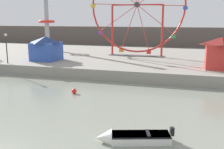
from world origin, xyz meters
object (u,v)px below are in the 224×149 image
(carnival_booth_red_striped, at_px, (221,52))
(drop_tower_steel_tower, at_px, (47,20))
(carnival_booth_blue_tent, at_px, (46,48))
(mooring_buoy_orange, at_px, (74,91))
(motorboat_white_red_stripe, at_px, (129,137))
(promenade_lamp_near, at_px, (6,44))
(ferris_wheel_red_frame, at_px, (137,6))

(carnival_booth_red_striped, bearing_deg, drop_tower_steel_tower, 156.65)
(carnival_booth_red_striped, xyz_separation_m, carnival_booth_blue_tent, (-20.36, 0.20, -0.16))
(carnival_booth_blue_tent, height_order, mooring_buoy_orange, carnival_booth_blue_tent)
(motorboat_white_red_stripe, relative_size, promenade_lamp_near, 1.17)
(motorboat_white_red_stripe, relative_size, carnival_booth_red_striped, 1.21)
(promenade_lamp_near, height_order, mooring_buoy_orange, promenade_lamp_near)
(carnival_booth_red_striped, relative_size, mooring_buoy_orange, 7.56)
(drop_tower_steel_tower, height_order, carnival_booth_blue_tent, drop_tower_steel_tower)
(carnival_booth_red_striped, height_order, carnival_booth_blue_tent, carnival_booth_red_striped)
(ferris_wheel_red_frame, height_order, carnival_booth_red_striped, ferris_wheel_red_frame)
(carnival_booth_red_striped, relative_size, promenade_lamp_near, 0.97)
(ferris_wheel_red_frame, bearing_deg, carnival_booth_red_striped, -35.50)
(promenade_lamp_near, bearing_deg, motorboat_white_red_stripe, -37.56)
(drop_tower_steel_tower, relative_size, mooring_buoy_orange, 27.76)
(promenade_lamp_near, relative_size, mooring_buoy_orange, 7.83)
(ferris_wheel_red_frame, distance_m, promenade_lamp_near, 17.47)
(mooring_buoy_orange, bearing_deg, carnival_booth_blue_tent, 130.31)
(ferris_wheel_red_frame, relative_size, carnival_booth_blue_tent, 3.70)
(motorboat_white_red_stripe, bearing_deg, mooring_buoy_orange, -66.81)
(promenade_lamp_near, bearing_deg, carnival_booth_red_striped, 7.90)
(carnival_booth_blue_tent, xyz_separation_m, mooring_buoy_orange, (8.09, -9.53, -2.48))
(carnival_booth_blue_tent, distance_m, promenade_lamp_near, 4.73)
(motorboat_white_red_stripe, distance_m, drop_tower_steel_tower, 35.37)
(motorboat_white_red_stripe, relative_size, mooring_buoy_orange, 9.16)
(motorboat_white_red_stripe, xyz_separation_m, mooring_buoy_orange, (-6.61, 7.64, -0.03))
(mooring_buoy_orange, bearing_deg, motorboat_white_red_stripe, -49.13)
(motorboat_white_red_stripe, height_order, promenade_lamp_near, promenade_lamp_near)
(drop_tower_steel_tower, bearing_deg, motorboat_white_red_stripe, -53.50)
(motorboat_white_red_stripe, xyz_separation_m, carnival_booth_red_striped, (5.65, 16.98, 2.61))
(promenade_lamp_near, xyz_separation_m, mooring_buoy_orange, (11.22, -6.07, -3.22))
(motorboat_white_red_stripe, height_order, mooring_buoy_orange, motorboat_white_red_stripe)
(mooring_buoy_orange, bearing_deg, ferris_wheel_red_frame, 83.63)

